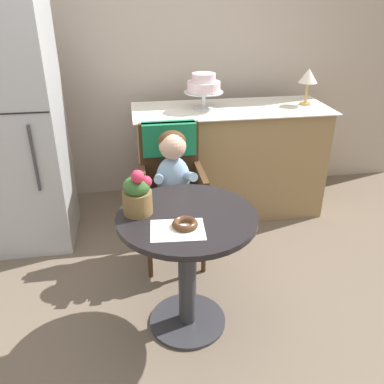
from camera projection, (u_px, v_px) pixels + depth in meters
name	position (u px, v px, depth m)	size (l,w,h in m)	color
ground_plane	(188.00, 321.00, 2.37)	(8.00, 8.00, 0.00)	#6B5B4C
back_wall	(154.00, 41.00, 3.39)	(4.80, 0.10, 2.70)	#B2A393
cafe_table	(187.00, 249.00, 2.14)	(0.72, 0.72, 0.72)	black
wicker_chair	(171.00, 172.00, 2.72)	(0.42, 0.45, 0.95)	#472D19
seated_child	(173.00, 176.00, 2.56)	(0.27, 0.32, 0.73)	#8CADCC
paper_napkin	(178.00, 230.00, 1.91)	(0.26, 0.20, 0.00)	white
donut_front	(185.00, 224.00, 1.93)	(0.13, 0.13, 0.04)	#4C2D19
flower_vase	(137.00, 193.00, 2.01)	(0.15, 0.15, 0.25)	brown
display_counter	(229.00, 160.00, 3.39)	(1.56, 0.62, 0.90)	#93754C
tiered_cake_stand	(204.00, 86.00, 3.07)	(0.30, 0.30, 0.27)	silver
table_lamp	(308.00, 77.00, 3.19)	(0.15, 0.15, 0.28)	#B28C47
refrigerator	(14.00, 132.00, 2.80)	(0.64, 0.63, 1.70)	#B7BABF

